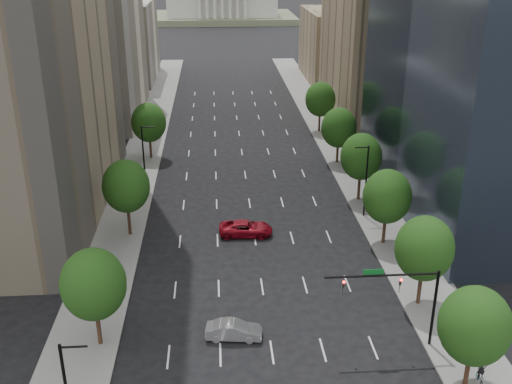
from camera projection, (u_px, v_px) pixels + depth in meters
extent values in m
cube|color=slate|center=(126.00, 206.00, 74.96)|extent=(6.00, 200.00, 0.15)
cube|color=slate|center=(370.00, 199.00, 76.98)|extent=(6.00, 200.00, 0.15)
cube|color=beige|center=(95.00, 21.00, 107.16)|extent=(14.00, 30.00, 35.00)
cube|color=beige|center=(124.00, 41.00, 140.80)|extent=(14.00, 26.00, 18.00)
cube|color=#8C7759|center=(373.00, 35.00, 108.62)|extent=(14.00, 30.00, 30.00)
cube|color=#8C7759|center=(336.00, 45.00, 141.68)|extent=(14.00, 26.00, 16.00)
cylinder|color=#382316|center=(468.00, 366.00, 43.99)|extent=(0.36, 0.36, 3.75)
ellipsoid|color=#11350E|center=(475.00, 326.00, 42.63)|extent=(5.20, 5.20, 5.98)
cylinder|color=#382316|center=(420.00, 285.00, 54.06)|extent=(0.36, 0.36, 4.00)
ellipsoid|color=#11350E|center=(424.00, 248.00, 52.61)|extent=(5.20, 5.20, 5.98)
cylinder|color=#382316|center=(384.00, 227.00, 65.12)|extent=(0.36, 0.36, 3.90)
ellipsoid|color=#11350E|center=(387.00, 196.00, 63.70)|extent=(5.20, 5.20, 5.98)
cylinder|color=#382316|center=(359.00, 185.00, 76.12)|extent=(0.36, 0.36, 4.10)
ellipsoid|color=#11350E|center=(361.00, 157.00, 74.63)|extent=(5.20, 5.20, 5.98)
cylinder|color=#382316|center=(338.00, 151.00, 89.05)|extent=(0.36, 0.36, 3.80)
ellipsoid|color=#11350E|center=(339.00, 128.00, 87.67)|extent=(5.20, 5.20, 5.98)
cylinder|color=#382316|center=(319.00, 121.00, 103.73)|extent=(0.36, 0.36, 4.00)
ellipsoid|color=#11350E|center=(320.00, 99.00, 102.28)|extent=(5.20, 5.20, 5.98)
cylinder|color=#382316|center=(98.00, 324.00, 48.56)|extent=(0.36, 0.36, 4.00)
ellipsoid|color=#11350E|center=(93.00, 284.00, 47.10)|extent=(5.20, 5.20, 5.98)
cylinder|color=#382316|center=(129.00, 218.00, 66.93)|extent=(0.36, 0.36, 4.15)
ellipsoid|color=#11350E|center=(126.00, 186.00, 65.42)|extent=(5.20, 5.20, 5.98)
cylinder|color=#382316|center=(150.00, 146.00, 90.88)|extent=(0.36, 0.36, 3.95)
ellipsoid|color=#11350E|center=(149.00, 122.00, 89.45)|extent=(5.20, 5.20, 5.98)
cylinder|color=black|center=(366.00, 182.00, 70.54)|extent=(0.20, 0.20, 9.00)
cylinder|color=black|center=(362.00, 147.00, 68.82)|extent=(1.60, 0.14, 0.14)
cylinder|color=black|center=(74.00, 347.00, 34.97)|extent=(1.60, 0.14, 0.14)
cylinder|color=black|center=(144.00, 159.00, 77.98)|extent=(0.20, 0.20, 9.00)
cylinder|color=black|center=(148.00, 127.00, 76.37)|extent=(1.60, 0.14, 0.14)
cylinder|color=black|center=(434.00, 309.00, 47.90)|extent=(0.24, 0.24, 7.00)
cylinder|color=black|center=(382.00, 276.00, 46.33)|extent=(9.00, 0.18, 0.18)
imported|color=black|center=(400.00, 281.00, 46.64)|extent=(0.18, 0.22, 1.10)
imported|color=black|center=(343.00, 283.00, 46.34)|extent=(0.18, 0.22, 1.10)
sphere|color=#FF0C07|center=(401.00, 280.00, 46.39)|extent=(0.20, 0.20, 0.20)
sphere|color=#FF0C07|center=(344.00, 282.00, 46.10)|extent=(0.20, 0.20, 0.20)
cube|color=#0C591E|center=(373.00, 272.00, 46.15)|extent=(1.60, 0.06, 0.45)
cube|color=#596647|center=(222.00, 18.00, 250.29)|extent=(60.00, 40.00, 2.50)
ellipsoid|color=olive|center=(61.00, 18.00, 539.68)|extent=(380.00, 342.00, 190.00)
ellipsoid|color=olive|center=(257.00, 21.00, 591.57)|extent=(440.00, 396.00, 240.00)
ellipsoid|color=olive|center=(413.00, 8.00, 636.71)|extent=(360.00, 324.00, 200.00)
imported|color=gray|center=(234.00, 330.00, 49.84)|extent=(4.85, 2.14, 1.55)
imported|color=maroon|center=(246.00, 228.00, 67.41)|extent=(6.17, 3.13, 1.67)
imported|color=black|center=(480.00, 379.00, 44.64)|extent=(0.74, 1.65, 0.84)
imported|color=black|center=(482.00, 369.00, 44.29)|extent=(0.63, 0.45, 1.61)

